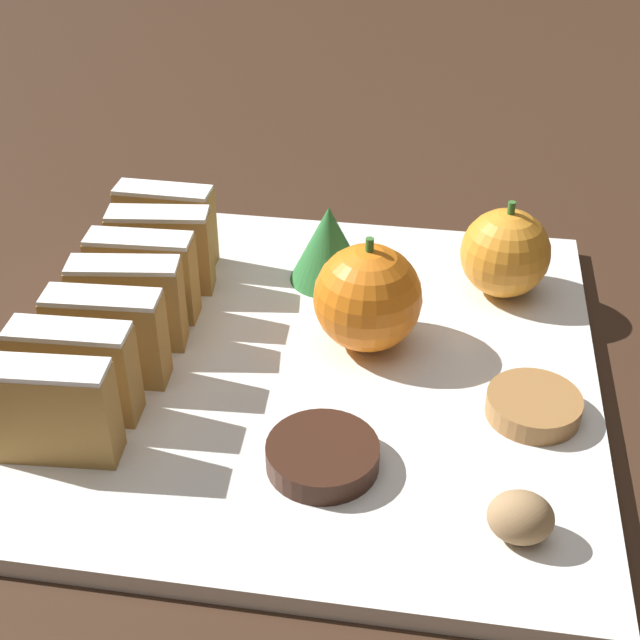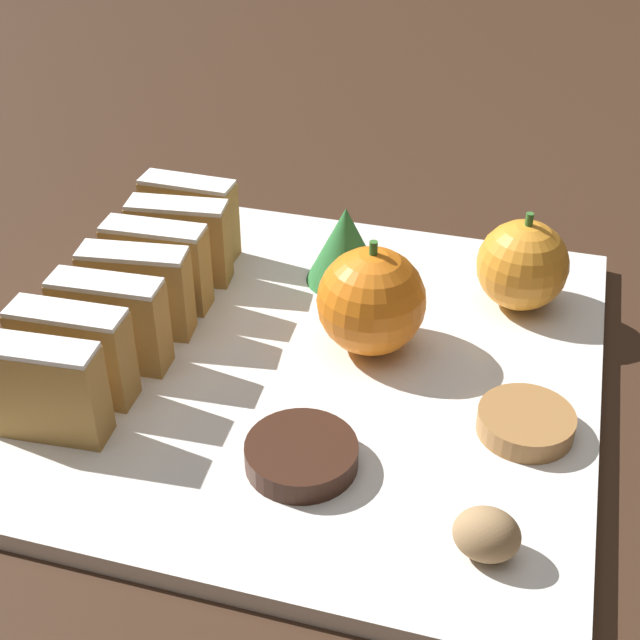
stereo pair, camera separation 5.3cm
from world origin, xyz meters
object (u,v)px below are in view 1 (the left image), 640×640
Objects in this scene: orange_near at (368,298)px; orange_far at (505,253)px; walnut at (521,517)px; chocolate_cookie at (323,455)px.

orange_near is 1.10× the size of orange_far.
walnut is 0.11m from chocolate_cookie.
chocolate_cookie is at bearing 161.35° from walnut.
orange_far is 1.13× the size of chocolate_cookie.
orange_near is 2.34× the size of walnut.
chocolate_cookie is (-0.01, -0.11, -0.03)m from orange_near.
orange_near reaches higher than walnut.
orange_near is at bearing 121.54° from walnut.
chocolate_cookie is at bearing -116.85° from orange_far.
orange_far is 0.22m from walnut.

